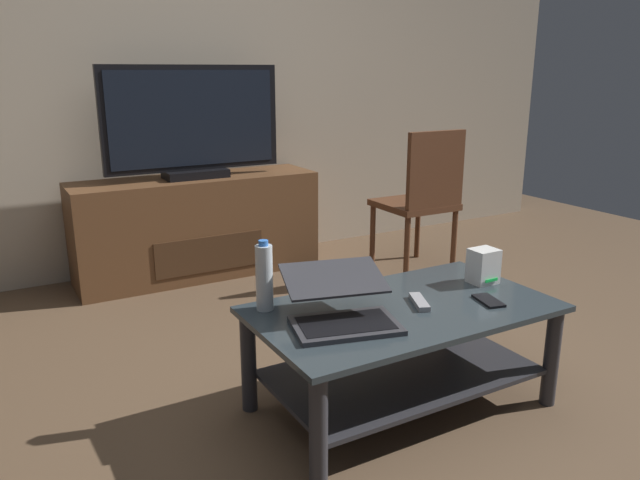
{
  "coord_description": "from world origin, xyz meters",
  "views": [
    {
      "loc": [
        -1.2,
        -1.72,
        1.29
      ],
      "look_at": [
        0.05,
        0.5,
        0.57
      ],
      "focal_mm": 34.24,
      "sensor_mm": 36.0,
      "label": 1
    }
  ],
  "objects_px": {
    "media_cabinet": "(198,226)",
    "laptop": "(341,306)",
    "coffee_table": "(402,338)",
    "tv_remote": "(419,302)",
    "dining_chair": "(423,195)",
    "router_box": "(483,266)",
    "cell_phone": "(488,301)",
    "water_bottle_near": "(264,277)",
    "television": "(193,125)"
  },
  "relations": [
    {
      "from": "coffee_table",
      "to": "dining_chair",
      "type": "bearing_deg",
      "value": 48.89
    },
    {
      "from": "router_box",
      "to": "tv_remote",
      "type": "bearing_deg",
      "value": -170.2
    },
    {
      "from": "media_cabinet",
      "to": "router_box",
      "type": "xyz_separation_m",
      "value": [
        0.61,
        -1.9,
        0.18
      ]
    },
    {
      "from": "television",
      "to": "cell_phone",
      "type": "distance_m",
      "value": 2.18
    },
    {
      "from": "coffee_table",
      "to": "router_box",
      "type": "height_order",
      "value": "router_box"
    },
    {
      "from": "coffee_table",
      "to": "laptop",
      "type": "relative_size",
      "value": 2.48
    },
    {
      "from": "router_box",
      "to": "tv_remote",
      "type": "height_order",
      "value": "router_box"
    },
    {
      "from": "media_cabinet",
      "to": "cell_phone",
      "type": "relative_size",
      "value": 10.93
    },
    {
      "from": "tv_remote",
      "to": "television",
      "type": "bearing_deg",
      "value": 120.16
    },
    {
      "from": "dining_chair",
      "to": "laptop",
      "type": "height_order",
      "value": "dining_chair"
    },
    {
      "from": "cell_phone",
      "to": "coffee_table",
      "type": "bearing_deg",
      "value": 171.77
    },
    {
      "from": "coffee_table",
      "to": "laptop",
      "type": "xyz_separation_m",
      "value": [
        -0.28,
        -0.0,
        0.19
      ]
    },
    {
      "from": "media_cabinet",
      "to": "tv_remote",
      "type": "xyz_separation_m",
      "value": [
        0.22,
        -1.97,
        0.12
      ]
    },
    {
      "from": "laptop",
      "to": "water_bottle_near",
      "type": "height_order",
      "value": "water_bottle_near"
    },
    {
      "from": "router_box",
      "to": "water_bottle_near",
      "type": "height_order",
      "value": "water_bottle_near"
    },
    {
      "from": "media_cabinet",
      "to": "water_bottle_near",
      "type": "xyz_separation_m",
      "value": [
        -0.31,
        -1.72,
        0.23
      ]
    },
    {
      "from": "laptop",
      "to": "tv_remote",
      "type": "xyz_separation_m",
      "value": [
        0.35,
        -0.01,
        -0.05
      ]
    },
    {
      "from": "coffee_table",
      "to": "media_cabinet",
      "type": "relative_size",
      "value": 0.75
    },
    {
      "from": "television",
      "to": "water_bottle_near",
      "type": "height_order",
      "value": "television"
    },
    {
      "from": "tv_remote",
      "to": "media_cabinet",
      "type": "bearing_deg",
      "value": 120.09
    },
    {
      "from": "water_bottle_near",
      "to": "cell_phone",
      "type": "height_order",
      "value": "water_bottle_near"
    },
    {
      "from": "water_bottle_near",
      "to": "media_cabinet",
      "type": "bearing_deg",
      "value": 79.68
    },
    {
      "from": "water_bottle_near",
      "to": "cell_phone",
      "type": "distance_m",
      "value": 0.87
    },
    {
      "from": "coffee_table",
      "to": "router_box",
      "type": "distance_m",
      "value": 0.5
    },
    {
      "from": "cell_phone",
      "to": "tv_remote",
      "type": "height_order",
      "value": "tv_remote"
    },
    {
      "from": "coffee_table",
      "to": "media_cabinet",
      "type": "bearing_deg",
      "value": 94.48
    },
    {
      "from": "media_cabinet",
      "to": "water_bottle_near",
      "type": "relative_size",
      "value": 5.72
    },
    {
      "from": "cell_phone",
      "to": "tv_remote",
      "type": "relative_size",
      "value": 0.88
    },
    {
      "from": "media_cabinet",
      "to": "dining_chair",
      "type": "height_order",
      "value": "dining_chair"
    },
    {
      "from": "dining_chair",
      "to": "water_bottle_near",
      "type": "bearing_deg",
      "value": -146.58
    },
    {
      "from": "television",
      "to": "dining_chair",
      "type": "xyz_separation_m",
      "value": [
        1.27,
        -0.66,
        -0.45
      ]
    },
    {
      "from": "laptop",
      "to": "cell_phone",
      "type": "distance_m",
      "value": 0.61
    },
    {
      "from": "television",
      "to": "router_box",
      "type": "xyz_separation_m",
      "value": [
        0.61,
        -1.88,
        -0.47
      ]
    },
    {
      "from": "media_cabinet",
      "to": "laptop",
      "type": "xyz_separation_m",
      "value": [
        -0.13,
        -1.96,
        0.16
      ]
    },
    {
      "from": "dining_chair",
      "to": "router_box",
      "type": "relative_size",
      "value": 6.39
    },
    {
      "from": "router_box",
      "to": "cell_phone",
      "type": "height_order",
      "value": "router_box"
    },
    {
      "from": "coffee_table",
      "to": "tv_remote",
      "type": "relative_size",
      "value": 7.16
    },
    {
      "from": "dining_chair",
      "to": "laptop",
      "type": "relative_size",
      "value": 2.01
    },
    {
      "from": "laptop",
      "to": "dining_chair",
      "type": "bearing_deg",
      "value": 42.53
    },
    {
      "from": "media_cabinet",
      "to": "dining_chair",
      "type": "relative_size",
      "value": 1.65
    },
    {
      "from": "television",
      "to": "dining_chair",
      "type": "height_order",
      "value": "television"
    },
    {
      "from": "media_cabinet",
      "to": "television",
      "type": "relative_size",
      "value": 1.39
    },
    {
      "from": "television",
      "to": "tv_remote",
      "type": "xyz_separation_m",
      "value": [
        0.22,
        -1.95,
        -0.53
      ]
    },
    {
      "from": "laptop",
      "to": "water_bottle_near",
      "type": "bearing_deg",
      "value": 128.19
    },
    {
      "from": "dining_chair",
      "to": "router_box",
      "type": "height_order",
      "value": "dining_chair"
    },
    {
      "from": "television",
      "to": "cell_phone",
      "type": "bearing_deg",
      "value": -77.25
    },
    {
      "from": "router_box",
      "to": "coffee_table",
      "type": "bearing_deg",
      "value": -173.3
    },
    {
      "from": "dining_chair",
      "to": "coffee_table",
      "type": "bearing_deg",
      "value": -131.11
    },
    {
      "from": "tv_remote",
      "to": "coffee_table",
      "type": "bearing_deg",
      "value": -168.32
    },
    {
      "from": "media_cabinet",
      "to": "tv_remote",
      "type": "bearing_deg",
      "value": -83.7
    }
  ]
}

